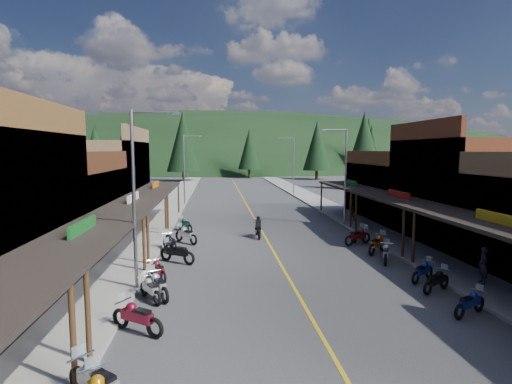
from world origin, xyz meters
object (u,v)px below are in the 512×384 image
object	(u,v)px
bike_west_8	(170,242)
pedestrian_east_a	(483,265)
pine_2	(183,142)
rider_on_bike	(258,229)
pine_11	(364,144)
bike_east_4	(436,280)
bike_east_8	(358,235)
bike_west_9	(186,234)
pine_3	(249,149)
bike_east_3	(470,302)
shop_east_2	(470,191)
pine_10	(135,147)
streetlight_2	(344,172)
bike_west_7	(177,251)
bike_east_6	(386,252)
shop_west_2	(50,211)
streetlight_0	(137,192)
bike_west_6	(158,269)
pine_8	(95,152)
bike_west_4	(150,288)
pine_7	(97,146)
bike_east_5	(423,270)
pine_5	(368,143)
shop_east_3	(404,191)
streetlight_1	(185,166)
pine_1	(125,146)
shop_west_3	(95,183)
streetlight_3	(293,163)
bike_west_5	(157,284)
pine_6	(432,149)
bike_east_9	(359,233)
pedestrian_east_b	(351,210)
pine_4	(317,146)
pine_9	(371,150)
bike_west_10	(185,224)
bike_west_2	(98,381)

from	to	relation	value
bike_west_8	pedestrian_east_a	size ratio (longest dim) A/B	1.29
pine_2	rider_on_bike	bearing A→B (deg)	-80.00
pine_2	pine_11	xyz separation A→B (m)	(30.00, -20.00, -0.80)
bike_east_4	bike_east_8	bearing A→B (deg)	150.79
bike_west_9	pedestrian_east_a	world-z (taller)	pedestrian_east_a
pine_3	bike_east_3	xyz separation A→B (m)	(2.03, -76.10, -5.94)
bike_east_8	bike_east_4	bearing A→B (deg)	-24.43
shop_east_2	pine_11	size ratio (longest dim) A/B	0.88
pine_10	streetlight_2	bearing A→B (deg)	-59.29
bike_west_7	bike_east_6	world-z (taller)	bike_west_7
shop_west_2	streetlight_0	size ratio (longest dim) A/B	1.36
shop_east_2	bike_west_6	bearing A→B (deg)	-162.66
bike_west_8	pine_8	bearing A→B (deg)	85.92
streetlight_2	bike_east_3	size ratio (longest dim) A/B	4.20
pedestrian_east_a	bike_west_4	bearing A→B (deg)	-76.02
pine_7	bike_east_5	xyz separation A→B (m)	(38.30, -82.10, -6.69)
pine_5	pine_10	world-z (taller)	pine_5
shop_west_2	shop_east_3	bearing A→B (deg)	19.24
pine_2	pine_7	size ratio (longest dim) A/B	1.12
streetlight_1	bike_west_8	bearing A→B (deg)	-88.49
shop_east_3	pine_1	world-z (taller)	pine_1
pine_7	rider_on_bike	world-z (taller)	pine_7
shop_west_3	bike_east_4	world-z (taller)	shop_west_3
shop_west_3	streetlight_3	size ratio (longest dim) A/B	1.36
bike_west_5	shop_east_2	bearing A→B (deg)	-5.61
pine_6	bike_west_7	xyz separation A→B (m)	(-51.70, -65.77, -5.81)
bike_east_9	pedestrian_east_b	bearing A→B (deg)	116.12
streetlight_0	pine_4	size ratio (longest dim) A/B	0.64
streetlight_2	pedestrian_east_b	bearing A→B (deg)	51.09
pine_4	bike_east_3	bearing A→B (deg)	-99.69
pine_8	pine_9	world-z (taller)	pine_9
shop_west_2	bike_east_8	size ratio (longest dim) A/B	4.85
shop_east_3	streetlight_1	xyz separation A→B (m)	(-20.71, 10.70, 1.93)
shop_west_2	bike_east_6	distance (m)	20.28
streetlight_1	pine_8	bearing A→B (deg)	129.90
pedestrian_east_a	bike_west_10	bearing A→B (deg)	-121.08
shop_east_3	pine_3	distance (m)	55.70
streetlight_3	bike_east_8	size ratio (longest dim) A/B	3.56
bike_east_5	bike_east_9	size ratio (longest dim) A/B	0.97
pine_7	pedestrian_east_a	xyz separation A→B (m)	(40.68, -83.08, -6.22)
streetlight_2	pedestrian_east_b	size ratio (longest dim) A/B	4.34
bike_west_2	bike_east_5	world-z (taller)	bike_west_2
pine_1	bike_east_5	distance (m)	82.19
shop_east_2	streetlight_3	size ratio (longest dim) A/B	1.36
bike_west_9	bike_east_6	xyz separation A→B (m)	(11.47, -5.83, -0.05)
shop_east_3	rider_on_bike	bearing A→B (deg)	-153.91
pine_9	bike_west_9	bearing A→B (deg)	-125.14
bike_east_9	pedestrian_east_a	bearing A→B (deg)	-35.13
pedestrian_east_a	streetlight_1	bearing A→B (deg)	-138.76
pine_2	pine_5	xyz separation A→B (m)	(44.00, 14.00, 0.00)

